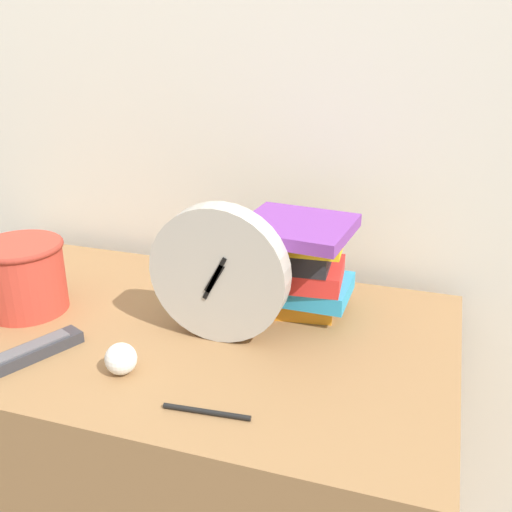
# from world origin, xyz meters

# --- Properties ---
(wall_back) EXTENTS (6.00, 0.04, 2.40)m
(wall_back) POSITION_xyz_m (0.00, 0.67, 1.20)
(wall_back) COLOR silver
(wall_back) RESTS_ON ground_plane
(desk) EXTENTS (1.06, 0.60, 0.73)m
(desk) POSITION_xyz_m (0.00, 0.30, 0.37)
(desk) COLOR olive
(desk) RESTS_ON ground_plane
(desk_clock) EXTENTS (0.24, 0.05, 0.24)m
(desk_clock) POSITION_xyz_m (0.12, 0.30, 0.85)
(desk_clock) COLOR #B7B2A8
(desk_clock) RESTS_ON desk
(book_stack) EXTENTS (0.25, 0.20, 0.19)m
(book_stack) POSITION_xyz_m (0.21, 0.43, 0.83)
(book_stack) COLOR orange
(book_stack) RESTS_ON desk
(basket) EXTENTS (0.16, 0.16, 0.14)m
(basket) POSITION_xyz_m (-0.27, 0.28, 0.81)
(basket) COLOR #C63D2D
(basket) RESTS_ON desk
(tv_remote) EXTENTS (0.11, 0.18, 0.02)m
(tv_remote) POSITION_xyz_m (-0.15, 0.13, 0.74)
(tv_remote) COLOR #333338
(tv_remote) RESTS_ON desk
(crumpled_paper_ball) EXTENTS (0.05, 0.05, 0.05)m
(crumpled_paper_ball) POSITION_xyz_m (0.01, 0.14, 0.76)
(crumpled_paper_ball) COLOR white
(crumpled_paper_ball) RESTS_ON desk
(pen) EXTENTS (0.13, 0.02, 0.01)m
(pen) POSITION_xyz_m (0.18, 0.08, 0.74)
(pen) COLOR black
(pen) RESTS_ON desk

